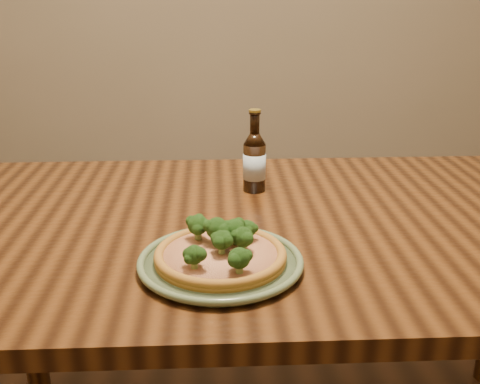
{
  "coord_description": "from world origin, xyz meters",
  "views": [
    {
      "loc": [
        -0.16,
        -1.02,
        1.23
      ],
      "look_at": [
        -0.11,
        0.08,
        0.82
      ],
      "focal_mm": 42.0,
      "sensor_mm": 36.0,
      "label": 1
    }
  ],
  "objects_px": {
    "table": "(287,257)",
    "pizza": "(221,252)",
    "plate": "(220,262)",
    "beer_bottle": "(254,161)"
  },
  "relations": [
    {
      "from": "table",
      "to": "beer_bottle",
      "type": "bearing_deg",
      "value": 108.45
    },
    {
      "from": "table",
      "to": "pizza",
      "type": "distance_m",
      "value": 0.29
    },
    {
      "from": "table",
      "to": "beer_bottle",
      "type": "xyz_separation_m",
      "value": [
        -0.06,
        0.18,
        0.17
      ]
    },
    {
      "from": "table",
      "to": "beer_bottle",
      "type": "height_order",
      "value": "beer_bottle"
    },
    {
      "from": "plate",
      "to": "beer_bottle",
      "type": "height_order",
      "value": "beer_bottle"
    },
    {
      "from": "table",
      "to": "plate",
      "type": "relative_size",
      "value": 5.34
    },
    {
      "from": "pizza",
      "to": "beer_bottle",
      "type": "distance_m",
      "value": 0.41
    },
    {
      "from": "pizza",
      "to": "table",
      "type": "bearing_deg",
      "value": 55.32
    },
    {
      "from": "plate",
      "to": "pizza",
      "type": "relative_size",
      "value": 1.26
    },
    {
      "from": "table",
      "to": "plate",
      "type": "xyz_separation_m",
      "value": [
        -0.15,
        -0.22,
        0.1
      ]
    }
  ]
}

